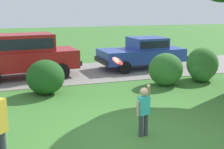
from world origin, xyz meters
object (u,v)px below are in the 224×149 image
object	(u,v)px
parked_sedan	(143,52)
parked_suv	(24,53)
child_thrower	(144,108)
frisbee	(118,61)

from	to	relation	value
parked_sedan	parked_suv	bearing A→B (deg)	-177.24
parked_suv	child_thrower	world-z (taller)	parked_suv
child_thrower	frisbee	size ratio (longest dim) A/B	4.15
parked_suv	frisbee	distance (m)	7.23
child_thrower	parked_sedan	bearing A→B (deg)	66.15
frisbee	parked_suv	bearing A→B (deg)	105.15
parked_sedan	parked_suv	xyz separation A→B (m)	(-5.75, -0.28, 0.23)
parked_sedan	parked_suv	world-z (taller)	parked_suv
parked_sedan	child_thrower	distance (m)	8.17
parked_suv	child_thrower	xyz separation A→B (m)	(2.45, -7.20, -0.36)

